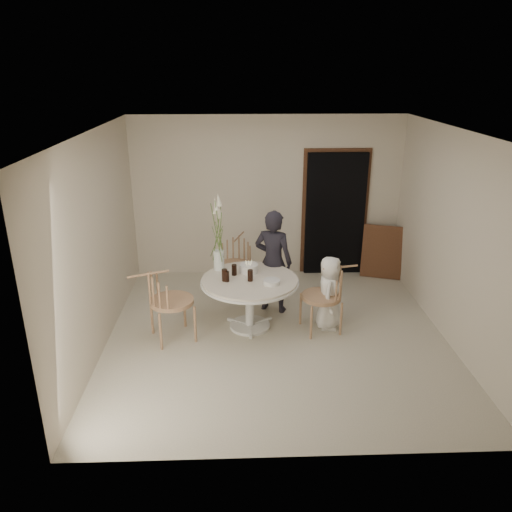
{
  "coord_description": "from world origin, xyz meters",
  "views": [
    {
      "loc": [
        -0.49,
        -5.91,
        3.42
      ],
      "look_at": [
        -0.26,
        0.3,
        1.04
      ],
      "focal_mm": 35.0,
      "sensor_mm": 36.0,
      "label": 1
    }
  ],
  "objects_px": {
    "flower_vase": "(218,241)",
    "table": "(250,287)",
    "boy": "(329,293)",
    "chair_far": "(237,257)",
    "chair_right": "(331,289)",
    "girl": "(273,262)",
    "chair_left": "(161,296)",
    "birthday_cake": "(249,268)"
  },
  "relations": [
    {
      "from": "girl",
      "to": "flower_vase",
      "type": "xyz_separation_m",
      "value": [
        -0.78,
        -0.17,
        0.39
      ]
    },
    {
      "from": "chair_left",
      "to": "flower_vase",
      "type": "relative_size",
      "value": 0.9
    },
    {
      "from": "table",
      "to": "birthday_cake",
      "type": "distance_m",
      "value": 0.29
    },
    {
      "from": "table",
      "to": "girl",
      "type": "height_order",
      "value": "girl"
    },
    {
      "from": "chair_far",
      "to": "flower_vase",
      "type": "xyz_separation_m",
      "value": [
        -0.25,
        -0.84,
        0.57
      ]
    },
    {
      "from": "chair_left",
      "to": "flower_vase",
      "type": "distance_m",
      "value": 1.11
    },
    {
      "from": "flower_vase",
      "to": "table",
      "type": "bearing_deg",
      "value": -39.77
    },
    {
      "from": "chair_right",
      "to": "boy",
      "type": "height_order",
      "value": "boy"
    },
    {
      "from": "chair_left",
      "to": "boy",
      "type": "relative_size",
      "value": 0.96
    },
    {
      "from": "chair_far",
      "to": "table",
      "type": "bearing_deg",
      "value": -63.32
    },
    {
      "from": "chair_far",
      "to": "chair_left",
      "type": "relative_size",
      "value": 0.91
    },
    {
      "from": "table",
      "to": "chair_right",
      "type": "height_order",
      "value": "chair_right"
    },
    {
      "from": "chair_far",
      "to": "chair_right",
      "type": "bearing_deg",
      "value": -26.85
    },
    {
      "from": "table",
      "to": "birthday_cake",
      "type": "bearing_deg",
      "value": 91.76
    },
    {
      "from": "table",
      "to": "boy",
      "type": "height_order",
      "value": "boy"
    },
    {
      "from": "chair_left",
      "to": "boy",
      "type": "xyz_separation_m",
      "value": [
        2.24,
        0.27,
        -0.12
      ]
    },
    {
      "from": "girl",
      "to": "boy",
      "type": "distance_m",
      "value": 0.96
    },
    {
      "from": "girl",
      "to": "chair_right",
      "type": "bearing_deg",
      "value": 163.14
    },
    {
      "from": "chair_left",
      "to": "table",
      "type": "bearing_deg",
      "value": -97.63
    },
    {
      "from": "boy",
      "to": "birthday_cake",
      "type": "distance_m",
      "value": 1.16
    },
    {
      "from": "chair_far",
      "to": "boy",
      "type": "distance_m",
      "value": 1.76
    },
    {
      "from": "flower_vase",
      "to": "birthday_cake",
      "type": "bearing_deg",
      "value": -16.64
    },
    {
      "from": "table",
      "to": "boy",
      "type": "bearing_deg",
      "value": -2.17
    },
    {
      "from": "chair_right",
      "to": "boy",
      "type": "xyz_separation_m",
      "value": [
        -0.01,
        0.04,
        -0.08
      ]
    },
    {
      "from": "chair_right",
      "to": "chair_left",
      "type": "relative_size",
      "value": 0.93
    },
    {
      "from": "table",
      "to": "chair_left",
      "type": "xyz_separation_m",
      "value": [
        -1.16,
        -0.31,
        0.03
      ]
    },
    {
      "from": "girl",
      "to": "chair_far",
      "type": "bearing_deg",
      "value": -29.11
    },
    {
      "from": "table",
      "to": "chair_right",
      "type": "distance_m",
      "value": 1.09
    },
    {
      "from": "birthday_cake",
      "to": "flower_vase",
      "type": "bearing_deg",
      "value": 163.36
    },
    {
      "from": "boy",
      "to": "table",
      "type": "bearing_deg",
      "value": 103.32
    },
    {
      "from": "chair_far",
      "to": "chair_left",
      "type": "distance_m",
      "value": 1.79
    },
    {
      "from": "chair_far",
      "to": "chair_left",
      "type": "bearing_deg",
      "value": -104.88
    },
    {
      "from": "chair_far",
      "to": "flower_vase",
      "type": "height_order",
      "value": "flower_vase"
    },
    {
      "from": "chair_right",
      "to": "flower_vase",
      "type": "xyz_separation_m",
      "value": [
        -1.51,
        0.43,
        0.56
      ]
    },
    {
      "from": "girl",
      "to": "birthday_cake",
      "type": "height_order",
      "value": "girl"
    },
    {
      "from": "chair_left",
      "to": "boy",
      "type": "height_order",
      "value": "boy"
    },
    {
      "from": "chair_right",
      "to": "chair_left",
      "type": "distance_m",
      "value": 2.26
    },
    {
      "from": "table",
      "to": "chair_left",
      "type": "distance_m",
      "value": 1.2
    },
    {
      "from": "birthday_cake",
      "to": "boy",
      "type": "bearing_deg",
      "value": -13.83
    },
    {
      "from": "boy",
      "to": "chair_left",
      "type": "bearing_deg",
      "value": 112.39
    },
    {
      "from": "flower_vase",
      "to": "chair_left",
      "type": "bearing_deg",
      "value": -137.82
    },
    {
      "from": "chair_right",
      "to": "boy",
      "type": "bearing_deg",
      "value": 177.43
    }
  ]
}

